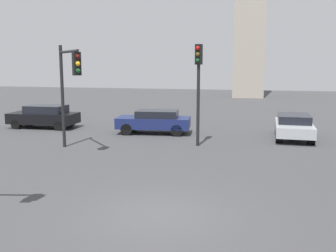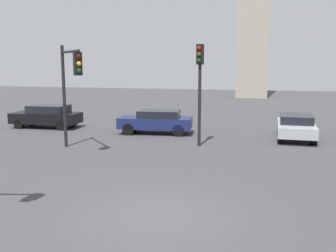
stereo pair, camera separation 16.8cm
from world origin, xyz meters
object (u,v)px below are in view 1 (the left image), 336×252
Objects in this scene: car_2 at (294,126)px; car_3 at (154,121)px; traffic_light_2 at (198,76)px; car_0 at (44,116)px; traffic_light_1 at (69,78)px.

car_2 is 8.07m from car_3.
traffic_light_2 is 1.14× the size of car_0.
car_0 is 7.62m from car_3.
traffic_light_2 is 1.13× the size of car_3.
traffic_light_1 is 0.99× the size of traffic_light_2.
car_0 is at bearing -89.03° from car_2.
traffic_light_1 is 6.87m from car_3.
car_0 is 15.68m from car_2.
traffic_light_2 is 11.56m from car_0.
car_2 is at bearing 175.79° from car_3.
car_0 is at bearing -8.93° from car_3.
car_2 is (10.55, 6.09, -2.81)m from traffic_light_1.
traffic_light_2 is at bearing 74.05° from traffic_light_1.
traffic_light_1 is 1.11× the size of car_3.
traffic_light_1 is at bearing 127.71° from car_0.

